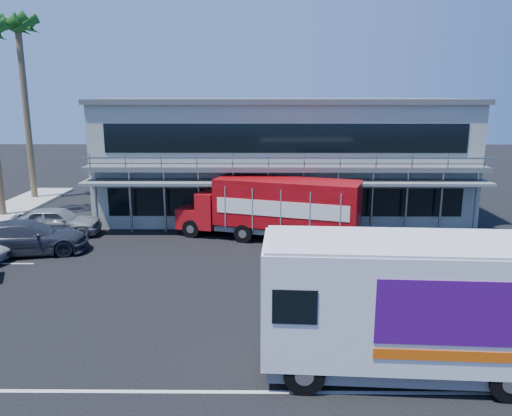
{
  "coord_description": "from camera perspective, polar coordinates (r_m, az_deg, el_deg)",
  "views": [
    {
      "loc": [
        1.59,
        -17.55,
        7.55
      ],
      "look_at": [
        1.41,
        5.46,
        2.3
      ],
      "focal_mm": 35.0,
      "sensor_mm": 36.0,
      "label": 1
    }
  ],
  "objects": [
    {
      "name": "ground",
      "position": [
        19.18,
        -4.41,
        -10.38
      ],
      "size": [
        120.0,
        120.0,
        0.0
      ],
      "primitive_type": "plane",
      "color": "black",
      "rests_on": "ground"
    },
    {
      "name": "building",
      "position": [
        32.76,
        2.94,
        6.01
      ],
      "size": [
        22.4,
        12.0,
        7.3
      ],
      "color": "#9FA799",
      "rests_on": "ground"
    },
    {
      "name": "palm_f",
      "position": [
        39.92,
        -25.49,
        17.3
      ],
      "size": [
        2.8,
        2.8,
        13.25
      ],
      "color": "brown",
      "rests_on": "ground"
    },
    {
      "name": "red_truck",
      "position": [
        26.22,
        2.12,
        0.15
      ],
      "size": [
        9.91,
        5.08,
        3.26
      ],
      "rotation": [
        0.0,
        0.0,
        -0.31
      ],
      "color": "#AE0E13",
      "rests_on": "ground"
    },
    {
      "name": "white_van",
      "position": [
        14.29,
        16.96,
        -10.48
      ],
      "size": [
        7.96,
        3.13,
        3.82
      ],
      "rotation": [
        0.0,
        0.0,
        -0.06
      ],
      "color": "white",
      "rests_on": "ground"
    },
    {
      "name": "parked_car_d",
      "position": [
        26.5,
        -24.64,
        -3.08
      ],
      "size": [
        5.95,
        3.48,
        1.62
      ],
      "primitive_type": "imported",
      "rotation": [
        0.0,
        0.0,
        1.8
      ],
      "color": "#272C35",
      "rests_on": "ground"
    },
    {
      "name": "parked_car_e",
      "position": [
        29.26,
        -21.84,
        -1.42
      ],
      "size": [
        4.87,
        2.34,
        1.6
      ],
      "primitive_type": "imported",
      "rotation": [
        0.0,
        0.0,
        1.67
      ],
      "color": "gray",
      "rests_on": "ground"
    }
  ]
}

